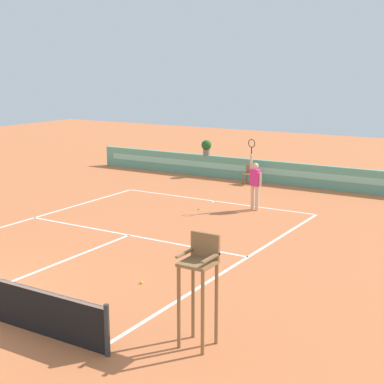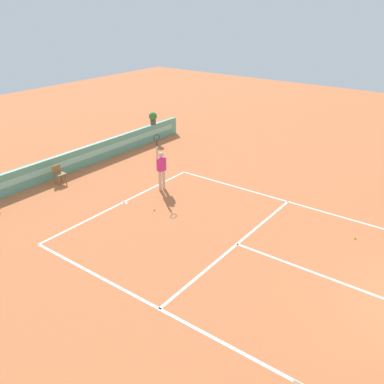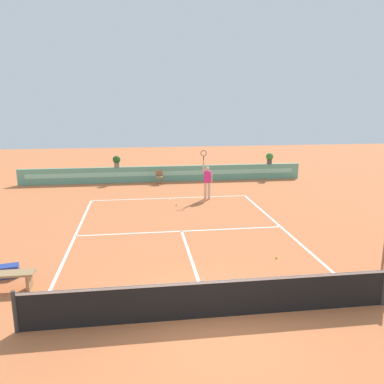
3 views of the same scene
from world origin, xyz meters
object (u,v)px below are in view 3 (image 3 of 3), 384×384
object	(u,v)px
ball_kid_chair	(159,176)
tennis_ball_near_baseline	(176,205)
gear_bag	(6,271)
tennis_ball_mid_court	(277,257)
potted_plant_left	(117,161)
bench_courtside	(4,278)
tennis_player	(207,180)
potted_plant_far_right	(270,158)

from	to	relation	value
ball_kid_chair	tennis_ball_near_baseline	world-z (taller)	ball_kid_chair
gear_bag	tennis_ball_mid_court	size ratio (longest dim) A/B	10.29
potted_plant_left	tennis_ball_near_baseline	bearing A→B (deg)	-62.29
bench_courtside	tennis_player	distance (m)	11.81
potted_plant_left	gear_bag	bearing A→B (deg)	-100.88
gear_bag	potted_plant_far_right	size ratio (longest dim) A/B	0.97
potted_plant_far_right	tennis_player	bearing A→B (deg)	-135.65
bench_courtside	tennis_player	xyz separation A→B (m)	(7.24, 9.31, 0.67)
gear_bag	tennis_ball_near_baseline	bearing A→B (deg)	52.15
tennis_ball_near_baseline	potted_plant_left	bearing A→B (deg)	117.71
tennis_player	tennis_ball_near_baseline	distance (m)	2.28
tennis_player	tennis_ball_near_baseline	world-z (taller)	tennis_player
gear_bag	potted_plant_left	size ratio (longest dim) A/B	0.97
tennis_player	bench_courtside	bearing A→B (deg)	-127.85
tennis_ball_mid_court	potted_plant_far_right	size ratio (longest dim) A/B	0.09
ball_kid_chair	bench_courtside	xyz separation A→B (m)	(-4.96, -13.54, -0.10)
gear_bag	tennis_ball_near_baseline	world-z (taller)	gear_bag
tennis_ball_near_baseline	potted_plant_left	world-z (taller)	potted_plant_left
tennis_player	potted_plant_left	xyz separation A→B (m)	(-4.90, 4.96, 0.36)
ball_kid_chair	potted_plant_far_right	world-z (taller)	potted_plant_far_right
bench_courtside	tennis_ball_mid_court	bearing A→B (deg)	7.86
bench_courtside	tennis_ball_mid_court	distance (m)	8.19
bench_courtside	tennis_ball_near_baseline	distance (m)	9.92
bench_courtside	potted_plant_far_right	xyz separation A→B (m)	(12.31, 14.27, 1.04)
tennis_player	potted_plant_far_right	xyz separation A→B (m)	(5.07, 4.96, 0.36)
potted_plant_left	ball_kid_chair	bearing A→B (deg)	-15.60
ball_kid_chair	tennis_ball_near_baseline	size ratio (longest dim) A/B	12.50
tennis_player	tennis_ball_mid_court	size ratio (longest dim) A/B	38.01
tennis_player	tennis_ball_mid_court	xyz separation A→B (m)	(0.87, -8.19, -1.02)
bench_courtside	gear_bag	size ratio (longest dim) A/B	2.29
potted_plant_far_right	potted_plant_left	size ratio (longest dim) A/B	1.00
tennis_ball_mid_court	potted_plant_far_right	world-z (taller)	potted_plant_far_right
ball_kid_chair	potted_plant_left	distance (m)	2.88
tennis_ball_mid_court	potted_plant_left	distance (m)	14.43
tennis_ball_mid_court	potted_plant_left	xyz separation A→B (m)	(-5.77, 13.15, 1.38)
bench_courtside	ball_kid_chair	bearing A→B (deg)	69.88
potted_plant_far_right	potted_plant_left	bearing A→B (deg)	180.00
ball_kid_chair	gear_bag	distance (m)	13.70
tennis_ball_near_baseline	bench_courtside	bearing A→B (deg)	-123.70
bench_courtside	potted_plant_left	xyz separation A→B (m)	(2.34, 14.27, 1.04)
tennis_ball_mid_court	potted_plant_left	world-z (taller)	potted_plant_left
potted_plant_far_right	potted_plant_left	xyz separation A→B (m)	(-9.97, 0.00, 0.00)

